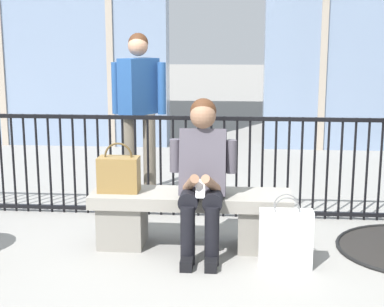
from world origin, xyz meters
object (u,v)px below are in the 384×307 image
(stone_bench, at_px, (191,214))
(shopping_bag, at_px, (286,238))
(bystander_at_railing, at_px, (139,104))
(handbag_on_bench, at_px, (119,174))
(seated_person_with_phone, at_px, (202,172))

(stone_bench, distance_m, shopping_bag, 0.82)
(stone_bench, relative_size, bystander_at_railing, 0.94)
(handbag_on_bench, xyz_separation_m, shopping_bag, (1.31, -0.37, -0.37))
(handbag_on_bench, bearing_deg, seated_person_with_phone, -9.92)
(handbag_on_bench, relative_size, shopping_bag, 0.73)
(stone_bench, height_order, handbag_on_bench, handbag_on_bench)
(stone_bench, bearing_deg, seated_person_with_phone, -52.64)
(bystander_at_railing, bearing_deg, stone_bench, -64.27)
(shopping_bag, bearing_deg, handbag_on_bench, 164.41)
(shopping_bag, xyz_separation_m, bystander_at_railing, (-1.37, 1.71, 0.77))
(seated_person_with_phone, xyz_separation_m, handbag_on_bench, (-0.68, 0.12, -0.05))
(bystander_at_railing, bearing_deg, handbag_on_bench, -87.25)
(seated_person_with_phone, bearing_deg, stone_bench, 127.36)
(handbag_on_bench, bearing_deg, bystander_at_railing, 92.75)
(handbag_on_bench, bearing_deg, shopping_bag, -15.59)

